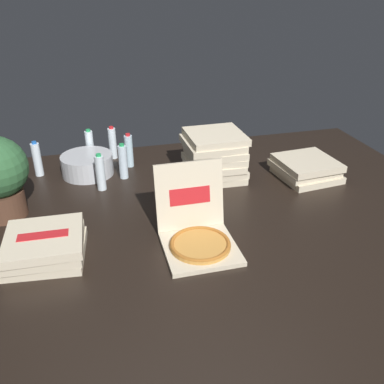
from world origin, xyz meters
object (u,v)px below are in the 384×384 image
object	(u,v)px
pizza_stack_left_near	(306,168)
water_bottle_0	(37,159)
water_bottle_1	(129,151)
water_bottle_3	(100,173)
pizza_stack_center_near	(214,156)
pizza_stack_right_far	(45,246)
open_pizza_box	(197,231)
ice_bucket	(87,165)
water_bottle_2	(113,143)
water_bottle_5	(123,162)
water_bottle_4	(90,146)

from	to	relation	value
pizza_stack_left_near	water_bottle_0	world-z (taller)	water_bottle_0
water_bottle_1	water_bottle_3	size ratio (longest dim) A/B	1.00
pizza_stack_left_near	pizza_stack_center_near	size ratio (longest dim) A/B	1.06
pizza_stack_left_near	water_bottle_0	size ratio (longest dim) A/B	1.70
pizza_stack_right_far	water_bottle_1	size ratio (longest dim) A/B	1.63
pizza_stack_left_near	pizza_stack_center_near	world-z (taller)	pizza_stack_center_near
open_pizza_box	ice_bucket	size ratio (longest dim) A/B	1.26
pizza_stack_center_near	water_bottle_2	world-z (taller)	pizza_stack_center_near
water_bottle_1	water_bottle_5	world-z (taller)	same
water_bottle_2	ice_bucket	bearing A→B (deg)	-129.06
water_bottle_0	water_bottle_4	distance (m)	0.38
pizza_stack_right_far	pizza_stack_left_near	bearing A→B (deg)	16.66
water_bottle_1	water_bottle_5	size ratio (longest dim) A/B	1.00
pizza_stack_left_near	water_bottle_3	xyz separation A→B (m)	(-1.34, 0.17, 0.05)
ice_bucket	water_bottle_5	size ratio (longest dim) A/B	1.43
pizza_stack_center_near	water_bottle_2	xyz separation A→B (m)	(-0.62, 0.50, -0.04)
pizza_stack_right_far	ice_bucket	bearing A→B (deg)	75.70
water_bottle_4	ice_bucket	bearing A→B (deg)	-98.14
water_bottle_0	water_bottle_2	bearing A→B (deg)	18.56
pizza_stack_right_far	water_bottle_3	size ratio (longest dim) A/B	1.63
water_bottle_0	water_bottle_5	distance (m)	0.58
water_bottle_2	pizza_stack_left_near	bearing A→B (deg)	-28.55
water_bottle_0	pizza_stack_left_near	bearing A→B (deg)	-15.75
pizza_stack_left_near	pizza_stack_right_far	bearing A→B (deg)	-163.34
ice_bucket	open_pizza_box	bearing A→B (deg)	-63.08
water_bottle_0	water_bottle_4	bearing A→B (deg)	23.48
open_pizza_box	water_bottle_5	xyz separation A→B (m)	(-0.27, 0.87, 0.04)
pizza_stack_left_near	water_bottle_2	size ratio (longest dim) A/B	1.70
water_bottle_0	water_bottle_5	bearing A→B (deg)	-18.67
pizza_stack_left_near	pizza_stack_right_far	xyz separation A→B (m)	(-1.64, -0.49, 0.00)
water_bottle_0	water_bottle_1	distance (m)	0.61
open_pizza_box	ice_bucket	xyz separation A→B (m)	(-0.50, 0.99, -0.01)
open_pizza_box	ice_bucket	bearing A→B (deg)	116.92
water_bottle_1	water_bottle_3	xyz separation A→B (m)	(-0.22, -0.31, 0.00)
pizza_stack_left_near	water_bottle_5	size ratio (longest dim) A/B	1.70
water_bottle_0	water_bottle_1	bearing A→B (deg)	-0.62
pizza_stack_right_far	water_bottle_3	xyz separation A→B (m)	(0.31, 0.66, 0.05)
pizza_stack_right_far	ice_bucket	distance (m)	0.94
pizza_stack_left_near	pizza_stack_center_near	distance (m)	0.62
pizza_stack_right_far	water_bottle_0	xyz separation A→B (m)	(-0.09, 0.98, 0.05)
water_bottle_1	pizza_stack_center_near	bearing A→B (deg)	-31.16
pizza_stack_center_near	water_bottle_1	bearing A→B (deg)	148.84
water_bottle_2	water_bottle_4	distance (m)	0.16
open_pizza_box	pizza_stack_center_near	world-z (taller)	open_pizza_box
open_pizza_box	pizza_stack_left_near	xyz separation A→B (m)	(0.91, 0.57, -0.01)
water_bottle_4	water_bottle_0	bearing A→B (deg)	-156.52
pizza_stack_center_near	water_bottle_4	size ratio (longest dim) A/B	1.61
open_pizza_box	water_bottle_3	xyz separation A→B (m)	(-0.43, 0.73, 0.04)
water_bottle_1	water_bottle_5	xyz separation A→B (m)	(-0.06, -0.18, 0.00)
water_bottle_3	water_bottle_5	size ratio (longest dim) A/B	1.00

